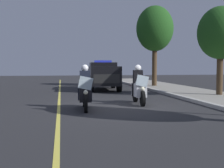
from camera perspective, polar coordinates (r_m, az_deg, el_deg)
name	(u,v)px	position (r m, az deg, el deg)	size (l,w,h in m)	color
ground_plane	(115,107)	(11.75, 0.57, -4.59)	(80.00, 80.00, 0.00)	#28282B
curb_strip	(205,103)	(13.02, 17.71, -3.62)	(48.00, 0.24, 0.15)	#B7B5AD
lane_stripe_center	(59,109)	(11.55, -10.37, -4.76)	(48.00, 0.12, 0.01)	#E0D14C
police_motorcycle_lead_left	(85,91)	(11.17, -5.29, -1.41)	(2.14, 0.60, 1.72)	black
police_motorcycle_lead_right	(139,88)	(12.74, 5.25, -0.80)	(2.14, 0.60, 1.72)	black
police_suv	(103,75)	(20.22, -1.77, 1.86)	(5.00, 2.28, 2.05)	black
cyclist_background	(114,76)	(25.01, 0.49, 1.67)	(1.76, 0.33, 1.69)	black
tree_mid_block	(221,33)	(16.98, 20.49, 9.28)	(2.48, 2.48, 4.78)	#42301E
tree_far_back	(155,29)	(23.51, 8.37, 10.59)	(2.91, 2.91, 6.28)	#42301E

